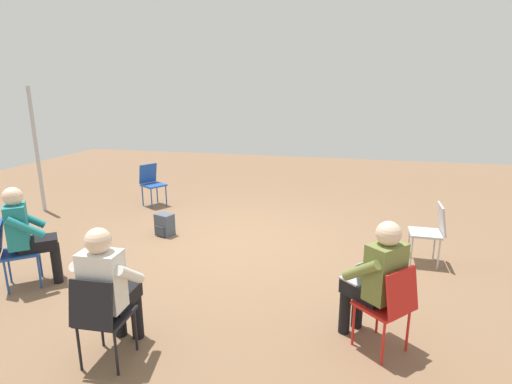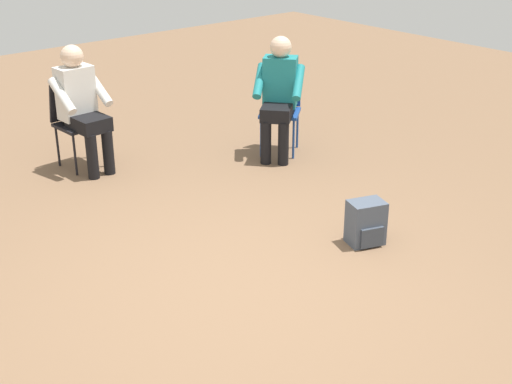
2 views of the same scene
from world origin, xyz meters
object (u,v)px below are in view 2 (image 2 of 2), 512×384
person_in_white (81,102)px  person_in_teal (279,91)px  chair_northwest (281,105)px  backpack_near_laptop_user (366,225)px  chair_west (75,118)px

person_in_white → person_in_teal: bearing=148.3°
chair_northwest → person_in_white: 2.05m
chair_northwest → backpack_near_laptop_user: 2.27m
chair_northwest → backpack_near_laptop_user: size_ratio=2.36×
backpack_near_laptop_user → chair_west: bearing=-163.3°
chair_northwest → chair_west: bearing=21.6°
person_in_white → chair_northwest: bearing=152.7°
chair_northwest → person_in_teal: person_in_teal is taller
chair_west → person_in_teal: (1.12, 1.73, 0.20)m
person_in_white → backpack_near_laptop_user: size_ratio=3.44×
chair_northwest → person_in_white: bearing=25.6°
chair_west → chair_northwest: same height
chair_west → person_in_teal: person_in_teal is taller
chair_northwest → person_in_white: size_ratio=0.69×
chair_west → person_in_teal: bearing=144.3°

